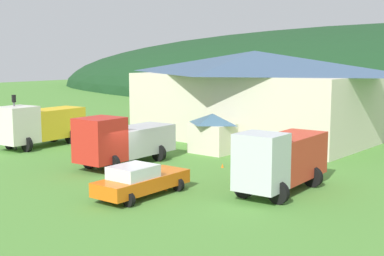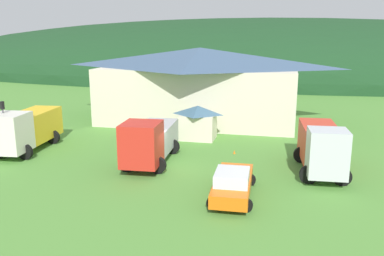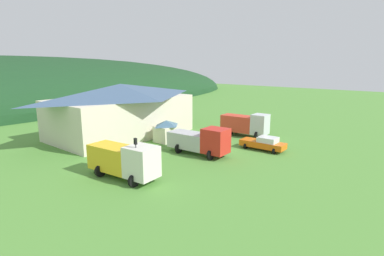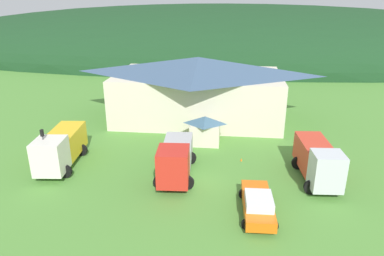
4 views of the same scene
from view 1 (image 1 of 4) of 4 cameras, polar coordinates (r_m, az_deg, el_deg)
name	(u,v)px [view 1 (image 1 of 4)]	position (r m, az deg, el deg)	size (l,w,h in m)	color
ground_plane	(133,172)	(32.76, -6.26, -4.67)	(200.00, 200.00, 0.00)	#518C38
depot_building	(254,94)	(45.23, 6.63, 3.65)	(20.39, 11.61, 7.37)	beige
play_shed_cream	(213,133)	(38.54, 2.21, -0.51)	(3.13, 2.47, 2.86)	beige
heavy_rig_striped	(39,124)	(42.76, -15.97, 0.43)	(3.50, 7.30, 3.27)	silver
crane_truck_red	(122,140)	(34.42, -7.51, -1.27)	(3.41, 7.43, 3.27)	red
tow_truck_silver	(281,158)	(27.93, 9.42, -3.22)	(3.27, 6.85, 3.32)	silver
service_pickup_orange	(140,180)	(27.00, -5.54, -5.57)	(2.47, 5.44, 1.66)	orange
traffic_light_west	(15,116)	(41.87, -18.37, 1.21)	(0.20, 0.32, 4.11)	#4C4C51
traffic_cone_near_pickup	(222,168)	(33.83, 3.26, -4.24)	(0.36, 0.36, 0.54)	orange
traffic_cone_mid_row	(166,190)	(28.27, -2.83, -6.66)	(0.36, 0.36, 0.49)	orange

